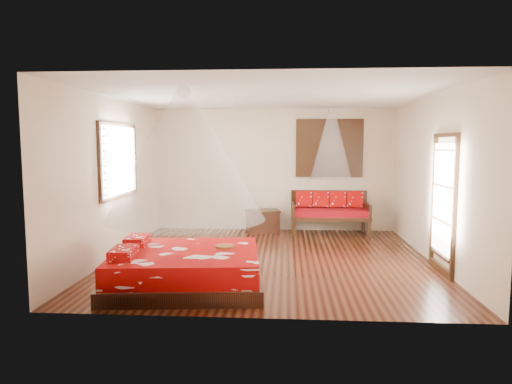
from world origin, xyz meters
TOP-DOWN VIEW (x-y plane):
  - room at (0.00, 0.00)m, footprint 5.54×5.54m
  - bed at (-1.13, -1.60)m, footprint 2.26×2.09m
  - daybed at (1.25, 2.38)m, footprint 1.72×0.76m
  - storage_chest at (-0.26, 2.45)m, footprint 0.85×0.71m
  - shutter_panel at (1.25, 2.72)m, footprint 1.52×0.06m
  - window_left at (-2.71, 0.20)m, footprint 0.10×1.74m
  - glazed_door at (2.72, -0.60)m, footprint 0.08×1.02m
  - wine_tray at (-0.60, -1.34)m, footprint 0.28×0.28m
  - mosquito_net_main at (-1.11, -1.60)m, footprint 2.21×2.21m
  - mosquito_net_daybed at (1.25, 2.25)m, footprint 0.89×0.89m

SIDE VIEW (x-z plane):
  - bed at x=-1.13m, z-range -0.07..0.57m
  - storage_chest at x=-0.26m, z-range 0.00..0.51m
  - daybed at x=1.25m, z-range 0.05..0.99m
  - wine_tray at x=-0.60m, z-range 0.45..0.67m
  - glazed_door at x=2.72m, z-range -0.01..2.15m
  - room at x=0.00m, z-range -0.02..2.82m
  - window_left at x=-2.71m, z-range 1.03..2.37m
  - mosquito_net_main at x=-1.11m, z-range 0.95..2.75m
  - shutter_panel at x=1.25m, z-range 1.24..2.56m
  - mosquito_net_daybed at x=1.25m, z-range 1.25..2.75m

